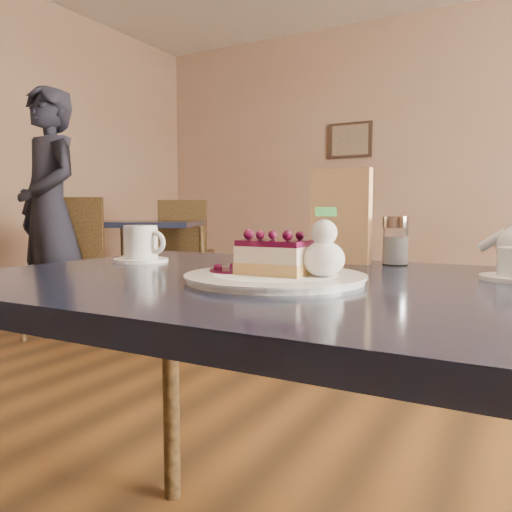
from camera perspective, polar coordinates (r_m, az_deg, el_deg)
The scene contains 11 objects.
main_table at distance 0.93m, azimuth 3.56°, elevation -7.35°, with size 1.22×0.81×0.76m.
dessert_plate at distance 0.87m, azimuth 2.20°, elevation -2.52°, with size 0.31×0.31×0.01m, color white.
cheesecake_slice at distance 0.87m, azimuth 2.21°, elevation -0.18°, with size 0.12×0.09×0.06m.
whipped_cream at distance 0.85m, azimuth 7.74°, elevation -0.32°, with size 0.07×0.07×0.06m.
berry_sauce at distance 0.91m, azimuth -2.79°, elevation -1.65°, with size 0.08×0.08×0.01m, color #3D0319.
coffee_set at distance 1.24m, azimuth -12.94°, elevation 1.17°, with size 0.14×0.13×0.09m.
menu_card at distance 1.19m, azimuth 9.66°, elevation 4.50°, with size 0.14×0.03×0.22m, color #FDE0A3.
sugar_shaker at distance 1.18m, azimuth 15.66°, elevation 1.75°, with size 0.06×0.06×0.11m.
napkin_stack at distance 1.25m, azimuth 3.82°, elevation 0.64°, with size 0.12×0.12×0.05m, color white.
bg_table_far_left at distance 4.38m, azimuth -13.60°, elevation -5.67°, with size 1.33×1.94×1.29m.
patron at distance 3.89m, azimuth -22.55°, elevation 4.76°, with size 0.64×0.42×1.77m, color black.
Camera 1 is at (0.34, -0.65, 0.88)m, focal length 35.00 mm.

